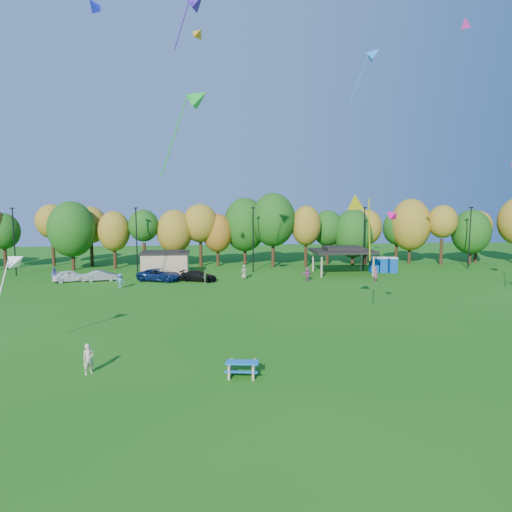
{
  "coord_description": "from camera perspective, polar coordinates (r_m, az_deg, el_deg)",
  "views": [
    {
      "loc": [
        -3.91,
        -23.38,
        9.98
      ],
      "look_at": [
        -0.99,
        6.0,
        6.39
      ],
      "focal_mm": 32.0,
      "sensor_mm": 36.0,
      "label": 1
    }
  ],
  "objects": [
    {
      "name": "car_d",
      "position": [
        57.39,
        -7.2,
        -2.48
      ],
      "size": [
        4.89,
        3.14,
        1.32
      ],
      "primitive_type": "imported",
      "rotation": [
        0.0,
        0.0,
        1.26
      ],
      "color": "black",
      "rests_on": "ground"
    },
    {
      "name": "kite_8",
      "position": [
        35.02,
        16.47,
        5.01
      ],
      "size": [
        1.22,
        1.32,
        1.09
      ],
      "color": "#F00D76"
    },
    {
      "name": "kite_flyer",
      "position": [
        28.7,
        -20.21,
        -11.97
      ],
      "size": [
        0.78,
        0.75,
        1.79
      ],
      "primitive_type": "imported",
      "rotation": [
        0.0,
        0.0,
        0.69
      ],
      "color": "beige",
      "rests_on": "ground"
    },
    {
      "name": "lamp_posts",
      "position": [
        63.86,
        -0.36,
        2.36
      ],
      "size": [
        64.5,
        0.25,
        9.09
      ],
      "color": "black",
      "rests_on": "ground"
    },
    {
      "name": "utility_building",
      "position": [
        62.25,
        -11.25,
        -0.91
      ],
      "size": [
        6.3,
        4.3,
        3.25
      ],
      "color": "tan",
      "rests_on": "ground"
    },
    {
      "name": "pavilion",
      "position": [
        63.35,
        10.77,
        0.68
      ],
      "size": [
        8.2,
        6.2,
        3.77
      ],
      "color": "tan",
      "rests_on": "ground"
    },
    {
      "name": "kite_13",
      "position": [
        39.55,
        -19.64,
        27.49
      ],
      "size": [
        1.61,
        1.68,
        1.36
      ],
      "color": "#171ED1"
    },
    {
      "name": "car_c",
      "position": [
        58.28,
        -11.96,
        -2.32
      ],
      "size": [
        6.05,
        4.23,
        1.53
      ],
      "primitive_type": "imported",
      "rotation": [
        0.0,
        0.0,
        1.23
      ],
      "color": "#0D2152",
      "rests_on": "ground"
    },
    {
      "name": "far_person_0",
      "position": [
        61.43,
        -23.92,
        -2.15
      ],
      "size": [
        1.14,
        1.12,
        1.86
      ],
      "primitive_type": "imported",
      "rotation": [
        0.0,
        0.0,
        5.56
      ],
      "color": "#434894",
      "rests_on": "ground"
    },
    {
      "name": "far_person_5",
      "position": [
        54.41,
        -16.63,
        -3.02
      ],
      "size": [
        1.19,
        0.79,
        1.72
      ],
      "primitive_type": "imported",
      "rotation": [
        0.0,
        0.0,
        3.0
      ],
      "color": "teal",
      "rests_on": "ground"
    },
    {
      "name": "kite_10",
      "position": [
        58.05,
        -7.56,
        25.85
      ],
      "size": [
        2.22,
        2.22,
        1.81
      ],
      "color": "orange"
    },
    {
      "name": "far_person_4",
      "position": [
        57.22,
        6.45,
        -2.3
      ],
      "size": [
        1.64,
        0.71,
        1.71
      ],
      "primitive_type": "imported",
      "rotation": [
        0.0,
        0.0,
        3.27
      ],
      "color": "#AC478F",
      "rests_on": "ground"
    },
    {
      "name": "far_person_3",
      "position": [
        58.52,
        -1.5,
        -1.99
      ],
      "size": [
        0.94,
        0.66,
        1.84
      ],
      "primitive_type": "imported",
      "rotation": [
        0.0,
        0.0,
        3.06
      ],
      "color": "#71865B",
      "rests_on": "ground"
    },
    {
      "name": "car_b",
      "position": [
        60.27,
        -18.75,
        -2.35
      ],
      "size": [
        4.16,
        2.06,
        1.31
      ],
      "primitive_type": "imported",
      "rotation": [
        0.0,
        0.0,
        1.75
      ],
      "color": "gray",
      "rests_on": "ground"
    },
    {
      "name": "kite_9",
      "position": [
        32.09,
        -27.68,
        -0.52
      ],
      "size": [
        2.22,
        1.42,
        3.48
      ],
      "color": "white"
    },
    {
      "name": "kite_12",
      "position": [
        40.07,
        -7.16,
        19.0
      ],
      "size": [
        4.59,
        2.15,
        7.63
      ],
      "color": "green"
    },
    {
      "name": "picnic_table",
      "position": [
        26.92,
        -1.76,
        -13.75
      ],
      "size": [
        2.1,
        1.83,
        0.81
      ],
      "rotation": [
        0.0,
        0.0,
        -0.16
      ],
      "color": "tan",
      "rests_on": "ground"
    },
    {
      "name": "kite_14",
      "position": [
        46.28,
        24.76,
        25.0
      ],
      "size": [
        1.58,
        1.59,
        1.27
      ],
      "color": "#EE279E"
    },
    {
      "name": "far_person_2",
      "position": [
        54.96,
        -6.37,
        -2.65
      ],
      "size": [
        0.47,
        1.05,
        1.76
      ],
      "primitive_type": "imported",
      "rotation": [
        0.0,
        0.0,
        1.61
      ],
      "color": "#6E8F57",
      "rests_on": "ground"
    },
    {
      "name": "kite_7",
      "position": [
        57.26,
        14.58,
        23.26
      ],
      "size": [
        4.01,
        2.03,
        6.59
      ],
      "color": "blue"
    },
    {
      "name": "porta_potties",
      "position": [
        65.97,
        15.59,
        -1.07
      ],
      "size": [
        3.75,
        1.45,
        2.18
      ],
      "color": "#0C46A3",
      "rests_on": "ground"
    },
    {
      "name": "car_a",
      "position": [
        60.98,
        -22.16,
        -2.31
      ],
      "size": [
        4.63,
        2.88,
        1.47
      ],
      "primitive_type": "imported",
      "rotation": [
        0.0,
        0.0,
        1.86
      ],
      "color": "white",
      "rests_on": "ground"
    },
    {
      "name": "tree_line",
      "position": [
        69.08,
        -3.29,
        3.54
      ],
      "size": [
        93.57,
        10.55,
        11.15
      ],
      "color": "black",
      "rests_on": "ground"
    },
    {
      "name": "far_person_1",
      "position": [
        58.24,
        14.7,
        -2.24
      ],
      "size": [
        0.62,
        0.78,
        1.86
      ],
      "primitive_type": "imported",
      "rotation": [
        0.0,
        0.0,
        1.86
      ],
      "color": "#9E4A5F",
      "rests_on": "ground"
    },
    {
      "name": "ground",
      "position": [
        25.72,
        3.65,
        -15.92
      ],
      "size": [
        160.0,
        160.0,
        0.0
      ],
      "primitive_type": "plane",
      "color": "#19600F",
      "rests_on": "ground"
    },
    {
      "name": "kite_1",
      "position": [
        35.78,
        12.39,
        6.76
      ],
      "size": [
        2.25,
        3.41,
        5.63
      ],
      "color": "gold"
    },
    {
      "name": "kite_3",
      "position": [
        39.34,
        -7.37,
        29.04
      ],
      "size": [
        2.92,
        1.83,
        4.6
      ],
      "color": "#411C9A"
    }
  ]
}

